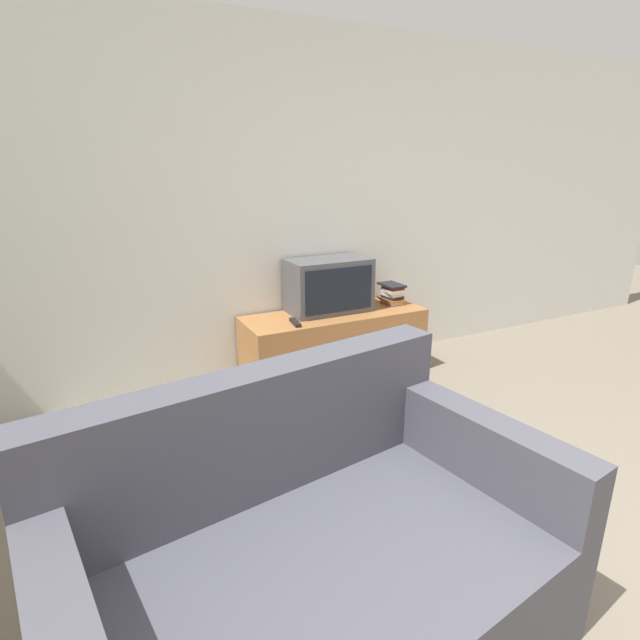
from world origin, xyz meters
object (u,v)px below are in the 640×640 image
object	(u,v)px
television	(329,285)
couch	(315,577)
tv_stand	(334,345)
remote_on_stand	(295,322)
book_stack	(392,293)

from	to	relation	value
television	couch	distance (m)	2.46
tv_stand	remote_on_stand	xyz separation A→B (m)	(-0.38, -0.11, 0.27)
tv_stand	remote_on_stand	world-z (taller)	remote_on_stand
tv_stand	couch	size ratio (longest dim) A/B	0.83
book_stack	remote_on_stand	world-z (taller)	book_stack
television	couch	bearing A→B (deg)	-118.65
couch	remote_on_stand	bearing A→B (deg)	59.16
tv_stand	couch	xyz separation A→B (m)	(-1.17, -2.05, 0.05)
tv_stand	book_stack	distance (m)	0.66
couch	book_stack	xyz separation A→B (m)	(1.73, 2.09, 0.30)
television	couch	size ratio (longest dim) A/B	0.36
remote_on_stand	book_stack	bearing A→B (deg)	9.05
couch	book_stack	size ratio (longest dim) A/B	7.85
tv_stand	book_stack	xyz separation A→B (m)	(0.56, 0.04, 0.35)
television	book_stack	xyz separation A→B (m)	(0.57, -0.04, -0.12)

